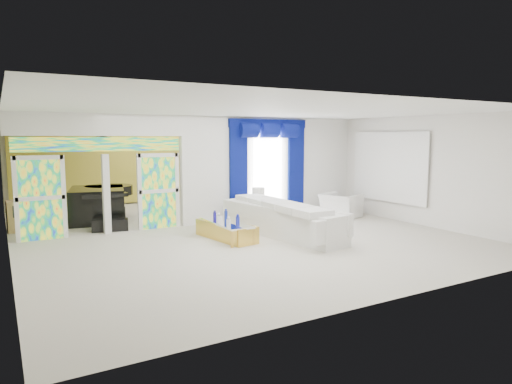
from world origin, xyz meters
TOP-DOWN VIEW (x-y plane):
  - floor at (0.00, 0.00)m, footprint 12.00×12.00m
  - dividing_wall at (2.15, 1.00)m, footprint 5.70×0.18m
  - dividing_header at (-2.85, 1.00)m, footprint 4.30×0.18m
  - stained_panel_left at (-4.28, 1.00)m, footprint 0.95×0.04m
  - stained_panel_right at (-1.42, 1.00)m, footprint 0.95×0.04m
  - stained_transom at (-2.85, 1.00)m, footprint 4.00×0.05m
  - window_pane at (1.90, 0.90)m, footprint 1.00×0.02m
  - blue_drape_left at (0.90, 0.87)m, footprint 0.55×0.10m
  - blue_drape_right at (2.90, 0.87)m, footprint 0.55×0.10m
  - blue_pelmet at (1.90, 0.87)m, footprint 2.60×0.12m
  - wall_mirror at (4.94, -1.00)m, footprint 0.04×2.70m
  - gold_curtains at (0.00, 5.90)m, footprint 9.70×0.12m
  - white_sofa at (0.90, -1.38)m, footprint 1.39×3.89m
  - coffee_table at (-0.45, -1.08)m, footprint 0.87×1.87m
  - console_table at (1.71, 0.60)m, footprint 1.22×0.50m
  - table_lamp at (1.41, 0.60)m, footprint 0.36×0.36m
  - armchair at (3.93, -0.08)m, footprint 1.25×1.33m
  - grand_piano at (-2.66, 2.87)m, footprint 1.83×2.17m
  - piano_bench at (-2.66, 1.27)m, footprint 0.96×0.53m
  - tv_console at (-4.70, 2.42)m, footprint 0.58×0.53m
  - chandelier at (-2.30, 3.40)m, footprint 0.60×0.60m
  - decanters at (-0.47, -1.10)m, footprint 0.22×1.09m

SIDE VIEW (x-z plane):
  - floor at x=0.00m, z-range 0.00..0.00m
  - piano_bench at x=-2.66m, z-range 0.00..0.30m
  - console_table at x=1.71m, z-range 0.00..0.40m
  - coffee_table at x=-0.45m, z-range 0.00..0.40m
  - armchair at x=3.93m, z-range 0.00..0.71m
  - white_sofa at x=0.90m, z-range 0.00..0.73m
  - tv_console at x=-4.70m, z-range 0.00..0.80m
  - grand_piano at x=-2.66m, z-range 0.00..0.96m
  - decanters at x=-0.47m, z-range 0.36..0.63m
  - table_lamp at x=1.41m, z-range 0.40..0.98m
  - stained_panel_left at x=-4.28m, z-range 0.00..2.00m
  - stained_panel_right at x=-1.42m, z-range 0.00..2.00m
  - blue_drape_left at x=0.90m, z-range 0.00..2.80m
  - blue_drape_right at x=2.90m, z-range 0.00..2.80m
  - window_pane at x=1.90m, z-range 0.30..2.60m
  - dividing_wall at x=2.15m, z-range 0.00..3.00m
  - gold_curtains at x=0.00m, z-range 0.05..2.95m
  - wall_mirror at x=4.94m, z-range 0.60..2.50m
  - stained_transom at x=-2.85m, z-range 2.08..2.42m
  - chandelier at x=-2.30m, z-range 2.35..2.95m
  - dividing_header at x=-2.85m, z-range 2.45..3.00m
  - blue_pelmet at x=1.90m, z-range 2.69..2.94m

